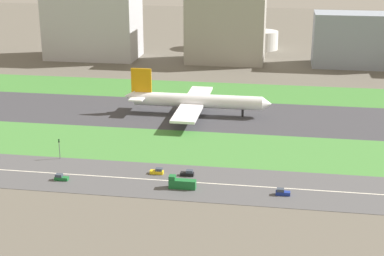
{
  "coord_description": "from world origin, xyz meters",
  "views": [
    {
      "loc": [
        30.93,
        -241.41,
        74.96
      ],
      "look_at": [
        -2.24,
        -36.5,
        6.0
      ],
      "focal_mm": 54.58,
      "sensor_mm": 36.0,
      "label": 1
    }
  ],
  "objects_px": {
    "hangar_building": "(226,23)",
    "fuel_tank_west": "(216,35)",
    "terminal_building": "(93,18)",
    "fuel_tank_centre": "(262,40)",
    "car_4": "(188,173)",
    "traffic_light": "(59,147)",
    "car_1": "(61,178)",
    "truck_0": "(182,183)",
    "airliner": "(194,101)",
    "car_0": "(157,171)",
    "office_tower": "(355,40)",
    "car_2": "(282,192)"
  },
  "relations": [
    {
      "from": "car_1",
      "to": "fuel_tank_centre",
      "type": "distance_m",
      "value": 242.9
    },
    {
      "from": "car_0",
      "to": "car_4",
      "type": "bearing_deg",
      "value": 0.0
    },
    {
      "from": "car_0",
      "to": "office_tower",
      "type": "distance_m",
      "value": 199.36
    },
    {
      "from": "car_1",
      "to": "truck_0",
      "type": "xyz_separation_m",
      "value": [
        39.35,
        -0.0,
        0.75
      ]
    },
    {
      "from": "truck_0",
      "to": "car_2",
      "type": "bearing_deg",
      "value": -180.0
    },
    {
      "from": "truck_0",
      "to": "hangar_building",
      "type": "bearing_deg",
      "value": -87.95
    },
    {
      "from": "traffic_light",
      "to": "terminal_building",
      "type": "height_order",
      "value": "terminal_building"
    },
    {
      "from": "hangar_building",
      "to": "fuel_tank_west",
      "type": "distance_m",
      "value": 48.9
    },
    {
      "from": "traffic_light",
      "to": "fuel_tank_centre",
      "type": "distance_m",
      "value": 227.15
    },
    {
      "from": "hangar_building",
      "to": "office_tower",
      "type": "xyz_separation_m",
      "value": [
        76.98,
        0.0,
        -8.18
      ]
    },
    {
      "from": "traffic_light",
      "to": "fuel_tank_centre",
      "type": "height_order",
      "value": "fuel_tank_centre"
    },
    {
      "from": "truck_0",
      "to": "car_0",
      "type": "distance_m",
      "value": 14.1
    },
    {
      "from": "car_4",
      "to": "traffic_light",
      "type": "height_order",
      "value": "traffic_light"
    },
    {
      "from": "airliner",
      "to": "car_1",
      "type": "bearing_deg",
      "value": -111.6
    },
    {
      "from": "terminal_building",
      "to": "fuel_tank_centre",
      "type": "height_order",
      "value": "terminal_building"
    },
    {
      "from": "car_4",
      "to": "hangar_building",
      "type": "relative_size",
      "value": 0.09
    },
    {
      "from": "car_2",
      "to": "hangar_building",
      "type": "relative_size",
      "value": 0.09
    },
    {
      "from": "car_4",
      "to": "terminal_building",
      "type": "bearing_deg",
      "value": 116.68
    },
    {
      "from": "car_1",
      "to": "car_4",
      "type": "bearing_deg",
      "value": -165.83
    },
    {
      "from": "car_1",
      "to": "car_4",
      "type": "xyz_separation_m",
      "value": [
        39.61,
        10.0,
        0.0
      ]
    },
    {
      "from": "car_4",
      "to": "car_0",
      "type": "bearing_deg",
      "value": 180.0
    },
    {
      "from": "traffic_light",
      "to": "terminal_building",
      "type": "bearing_deg",
      "value": 104.35
    },
    {
      "from": "car_2",
      "to": "fuel_tank_centre",
      "type": "height_order",
      "value": "fuel_tank_centre"
    },
    {
      "from": "airliner",
      "to": "car_4",
      "type": "relative_size",
      "value": 14.77
    },
    {
      "from": "car_1",
      "to": "office_tower",
      "type": "xyz_separation_m",
      "value": [
        109.45,
        192.0,
        14.81
      ]
    },
    {
      "from": "car_2",
      "to": "traffic_light",
      "type": "height_order",
      "value": "traffic_light"
    },
    {
      "from": "fuel_tank_west",
      "to": "fuel_tank_centre",
      "type": "distance_m",
      "value": 32.24
    },
    {
      "from": "terminal_building",
      "to": "car_1",
      "type": "bearing_deg",
      "value": -74.89
    },
    {
      "from": "fuel_tank_centre",
      "to": "car_1",
      "type": "bearing_deg",
      "value": -102.59
    },
    {
      "from": "office_tower",
      "to": "fuel_tank_centre",
      "type": "distance_m",
      "value": 72.87
    },
    {
      "from": "airliner",
      "to": "hangar_building",
      "type": "distance_m",
      "value": 115.37
    },
    {
      "from": "truck_0",
      "to": "fuel_tank_centre",
      "type": "distance_m",
      "value": 237.43
    },
    {
      "from": "car_1",
      "to": "truck_0",
      "type": "relative_size",
      "value": 0.52
    },
    {
      "from": "hangar_building",
      "to": "office_tower",
      "type": "height_order",
      "value": "hangar_building"
    },
    {
      "from": "car_1",
      "to": "truck_0",
      "type": "bearing_deg",
      "value": 180.0
    },
    {
      "from": "car_1",
      "to": "car_2",
      "type": "relative_size",
      "value": 1.0
    },
    {
      "from": "airliner",
      "to": "fuel_tank_west",
      "type": "relative_size",
      "value": 2.86
    },
    {
      "from": "airliner",
      "to": "car_4",
      "type": "height_order",
      "value": "airliner"
    },
    {
      "from": "fuel_tank_west",
      "to": "car_4",
      "type": "bearing_deg",
      "value": -85.26
    },
    {
      "from": "office_tower",
      "to": "fuel_tank_centre",
      "type": "height_order",
      "value": "office_tower"
    },
    {
      "from": "airliner",
      "to": "car_2",
      "type": "distance_m",
      "value": 87.55
    },
    {
      "from": "hangar_building",
      "to": "fuel_tank_centre",
      "type": "distance_m",
      "value": 52.48
    },
    {
      "from": "airliner",
      "to": "car_4",
      "type": "xyz_separation_m",
      "value": [
        8.72,
        -68.0,
        -5.31
      ]
    },
    {
      "from": "truck_0",
      "to": "fuel_tank_west",
      "type": "xyz_separation_m",
      "value": [
        -18.57,
        237.0,
        7.08
      ]
    },
    {
      "from": "car_2",
      "to": "terminal_building",
      "type": "distance_m",
      "value": 228.86
    },
    {
      "from": "car_0",
      "to": "terminal_building",
      "type": "distance_m",
      "value": 200.81
    },
    {
      "from": "truck_0",
      "to": "fuel_tank_west",
      "type": "bearing_deg",
      "value": -85.52
    },
    {
      "from": "fuel_tank_west",
      "to": "traffic_light",
      "type": "bearing_deg",
      "value": -97.31
    },
    {
      "from": "traffic_light",
      "to": "hangar_building",
      "type": "relative_size",
      "value": 0.15
    },
    {
      "from": "hangar_building",
      "to": "fuel_tank_centre",
      "type": "relative_size",
      "value": 2.21
    }
  ]
}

